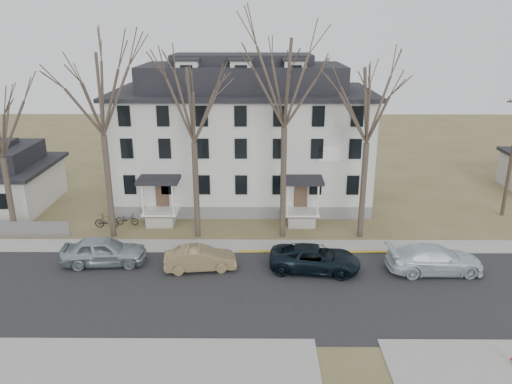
{
  "coord_description": "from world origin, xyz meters",
  "views": [
    {
      "loc": [
        -0.66,
        -22.74,
        14.32
      ],
      "look_at": [
        -0.86,
        9.0,
        3.57
      ],
      "focal_mm": 35.0,
      "sensor_mm": 36.0,
      "label": 1
    }
  ],
  "objects_px": {
    "tree_far_left": "(99,88)",
    "tree_center": "(285,77)",
    "boarding_house": "(243,137)",
    "utility_pole_far": "(512,155)",
    "car_navy": "(315,259)",
    "car_silver": "(104,251)",
    "tree_mid_right": "(370,100)",
    "bicycle_right": "(107,221)",
    "car_white": "(435,260)",
    "tree_mid_left": "(192,100)",
    "bicycle_left": "(127,220)",
    "car_tan": "(200,259)"
  },
  "relations": [
    {
      "from": "tree_mid_right",
      "to": "bicycle_right",
      "type": "relative_size",
      "value": 7.39
    },
    {
      "from": "tree_far_left",
      "to": "tree_center",
      "type": "height_order",
      "value": "tree_center"
    },
    {
      "from": "utility_pole_far",
      "to": "bicycle_right",
      "type": "xyz_separation_m",
      "value": [
        -30.36,
        -2.81,
        -4.39
      ]
    },
    {
      "from": "car_tan",
      "to": "car_white",
      "type": "distance_m",
      "value": 14.18
    },
    {
      "from": "car_silver",
      "to": "car_tan",
      "type": "relative_size",
      "value": 1.18
    },
    {
      "from": "boarding_house",
      "to": "car_silver",
      "type": "distance_m",
      "value": 15.74
    },
    {
      "from": "car_silver",
      "to": "tree_mid_right",
      "type": "bearing_deg",
      "value": -79.23
    },
    {
      "from": "boarding_house",
      "to": "car_silver",
      "type": "bearing_deg",
      "value": -123.37
    },
    {
      "from": "tree_far_left",
      "to": "tree_mid_right",
      "type": "height_order",
      "value": "tree_far_left"
    },
    {
      "from": "tree_far_left",
      "to": "tree_center",
      "type": "bearing_deg",
      "value": 0.0
    },
    {
      "from": "boarding_house",
      "to": "car_tan",
      "type": "xyz_separation_m",
      "value": [
        -2.24,
        -13.3,
        -4.66
      ]
    },
    {
      "from": "utility_pole_far",
      "to": "bicycle_right",
      "type": "relative_size",
      "value": 5.51
    },
    {
      "from": "boarding_house",
      "to": "car_white",
      "type": "height_order",
      "value": "boarding_house"
    },
    {
      "from": "utility_pole_far",
      "to": "car_navy",
      "type": "xyz_separation_m",
      "value": [
        -15.76,
        -9.39,
        -4.14
      ]
    },
    {
      "from": "tree_center",
      "to": "car_white",
      "type": "xyz_separation_m",
      "value": [
        8.94,
        -5.35,
        -10.26
      ]
    },
    {
      "from": "tree_mid_left",
      "to": "bicycle_left",
      "type": "xyz_separation_m",
      "value": [
        -5.49,
        1.91,
        -9.15
      ]
    },
    {
      "from": "tree_far_left",
      "to": "tree_center",
      "type": "relative_size",
      "value": 0.93
    },
    {
      "from": "tree_center",
      "to": "car_white",
      "type": "distance_m",
      "value": 14.62
    },
    {
      "from": "car_navy",
      "to": "utility_pole_far",
      "type": "bearing_deg",
      "value": -51.78
    },
    {
      "from": "boarding_house",
      "to": "tree_mid_right",
      "type": "distance_m",
      "value": 12.51
    },
    {
      "from": "bicycle_right",
      "to": "car_tan",
      "type": "bearing_deg",
      "value": -133.75
    },
    {
      "from": "boarding_house",
      "to": "car_silver",
      "type": "height_order",
      "value": "boarding_house"
    },
    {
      "from": "tree_mid_left",
      "to": "bicycle_right",
      "type": "xyz_separation_m",
      "value": [
        -6.86,
        1.39,
        -9.08
      ]
    },
    {
      "from": "tree_mid_left",
      "to": "boarding_house",
      "type": "bearing_deg",
      "value": 69.8
    },
    {
      "from": "tree_mid_right",
      "to": "car_tan",
      "type": "distance_m",
      "value": 14.86
    },
    {
      "from": "bicycle_right",
      "to": "car_white",
      "type": "bearing_deg",
      "value": -110.33
    },
    {
      "from": "utility_pole_far",
      "to": "tree_far_left",
      "type": "bearing_deg",
      "value": -171.9
    },
    {
      "from": "tree_mid_left",
      "to": "utility_pole_far",
      "type": "relative_size",
      "value": 1.34
    },
    {
      "from": "tree_center",
      "to": "tree_mid_right",
      "type": "xyz_separation_m",
      "value": [
        5.5,
        0.0,
        -1.48
      ]
    },
    {
      "from": "tree_far_left",
      "to": "car_silver",
      "type": "bearing_deg",
      "value": -81.02
    },
    {
      "from": "tree_mid_right",
      "to": "car_silver",
      "type": "relative_size",
      "value": 2.48
    },
    {
      "from": "car_silver",
      "to": "car_tan",
      "type": "bearing_deg",
      "value": -100.62
    },
    {
      "from": "car_silver",
      "to": "tree_center",
      "type": "bearing_deg",
      "value": -72.58
    },
    {
      "from": "car_tan",
      "to": "bicycle_right",
      "type": "distance_m",
      "value": 10.05
    },
    {
      "from": "bicycle_left",
      "to": "tree_center",
      "type": "bearing_deg",
      "value": -94.09
    },
    {
      "from": "tree_mid_left",
      "to": "utility_pole_far",
      "type": "height_order",
      "value": "tree_mid_left"
    },
    {
      "from": "utility_pole_far",
      "to": "car_white",
      "type": "xyz_separation_m",
      "value": [
        -8.56,
        -9.55,
        -4.08
      ]
    },
    {
      "from": "tree_mid_right",
      "to": "tree_far_left",
      "type": "bearing_deg",
      "value": 180.0
    },
    {
      "from": "boarding_house",
      "to": "bicycle_left",
      "type": "distance_m",
      "value": 11.63
    },
    {
      "from": "bicycle_left",
      "to": "bicycle_right",
      "type": "height_order",
      "value": "bicycle_right"
    },
    {
      "from": "tree_center",
      "to": "bicycle_left",
      "type": "distance_m",
      "value": 15.78
    },
    {
      "from": "utility_pole_far",
      "to": "car_white",
      "type": "bearing_deg",
      "value": -131.9
    },
    {
      "from": "tree_far_left",
      "to": "bicycle_right",
      "type": "height_order",
      "value": "tree_far_left"
    },
    {
      "from": "tree_mid_right",
      "to": "car_silver",
      "type": "height_order",
      "value": "tree_mid_right"
    },
    {
      "from": "tree_far_left",
      "to": "utility_pole_far",
      "type": "relative_size",
      "value": 1.44
    },
    {
      "from": "tree_mid_left",
      "to": "tree_mid_right",
      "type": "relative_size",
      "value": 1.0
    },
    {
      "from": "boarding_house",
      "to": "tree_center",
      "type": "relative_size",
      "value": 1.41
    },
    {
      "from": "tree_mid_left",
      "to": "car_navy",
      "type": "distance_m",
      "value": 12.84
    },
    {
      "from": "car_tan",
      "to": "tree_far_left",
      "type": "bearing_deg",
      "value": 45.28
    },
    {
      "from": "tree_far_left",
      "to": "tree_mid_right",
      "type": "bearing_deg",
      "value": 0.0
    }
  ]
}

